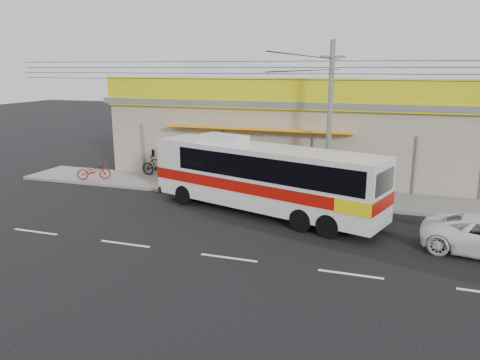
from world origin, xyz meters
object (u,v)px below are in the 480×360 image
at_px(motorbike_red, 94,171).
at_px(utility_pole, 332,70).
at_px(motorbike_dark, 157,166).
at_px(coach_bus, 266,175).

relative_size(motorbike_red, utility_pole, 0.05).
relative_size(motorbike_red, motorbike_dark, 0.95).
height_order(coach_bus, motorbike_red, coach_bus).
height_order(motorbike_red, motorbike_dark, motorbike_dark).
distance_m(coach_bus, motorbike_dark, 9.07).
xyz_separation_m(coach_bus, motorbike_dark, (-7.76, 4.58, -1.03)).
xyz_separation_m(motorbike_red, motorbike_dark, (2.87, 1.95, 0.10)).
bearing_deg(coach_bus, motorbike_dark, 167.47).
bearing_deg(motorbike_red, utility_pole, -118.38).
bearing_deg(utility_pole, motorbike_dark, 170.37).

